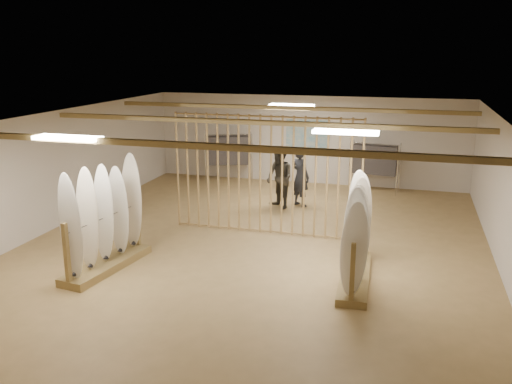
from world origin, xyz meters
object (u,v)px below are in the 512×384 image
(clothing_rack_a, at_px, (228,150))
(clothing_rack_b, at_px, (375,160))
(shopper_a, at_px, (301,173))
(shopper_b, at_px, (280,174))
(rack_left, at_px, (105,234))
(rack_right, at_px, (356,248))

(clothing_rack_a, height_order, clothing_rack_b, clothing_rack_a)
(shopper_a, relative_size, shopper_b, 0.98)
(clothing_rack_b, bearing_deg, clothing_rack_a, -171.63)
(rack_left, bearing_deg, shopper_a, 70.75)
(clothing_rack_a, relative_size, shopper_a, 0.86)
(clothing_rack_a, xyz_separation_m, clothing_rack_b, (4.65, 0.00, -0.05))
(rack_left, height_order, shopper_b, rack_left)
(rack_left, bearing_deg, clothing_rack_b, 66.30)
(rack_left, distance_m, shopper_a, 6.12)
(rack_right, height_order, shopper_b, rack_right)
(rack_right, distance_m, clothing_rack_b, 6.80)
(shopper_b, bearing_deg, clothing_rack_b, 89.61)
(clothing_rack_b, height_order, shopper_b, shopper_b)
(shopper_a, bearing_deg, clothing_rack_a, -2.59)
(clothing_rack_b, xyz_separation_m, shopper_a, (-1.85, -2.11, -0.06))
(rack_left, xyz_separation_m, rack_right, (4.78, 0.77, -0.06))
(clothing_rack_a, xyz_separation_m, shopper_a, (2.81, -2.11, -0.11))
(rack_left, height_order, clothing_rack_a, rack_left)
(shopper_b, bearing_deg, rack_right, -17.07)
(clothing_rack_b, xyz_separation_m, shopper_b, (-2.34, -2.51, -0.04))
(clothing_rack_a, distance_m, shopper_a, 3.51)
(shopper_a, height_order, shopper_b, shopper_b)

